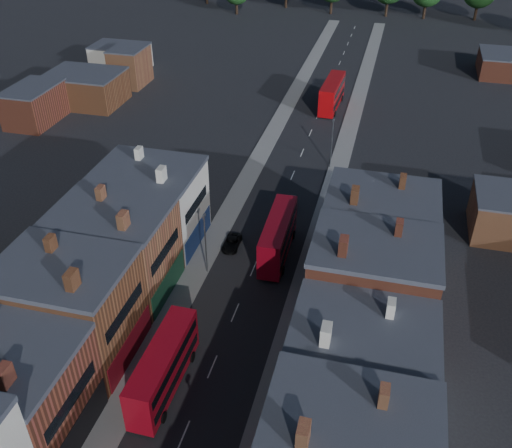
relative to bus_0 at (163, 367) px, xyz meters
The scene contains 10 objects.
pavement_west 37.61m from the bus_0, 94.59° to the left, with size 3.00×200.00×0.12m, color gray.
pavement_east 38.80m from the bus_0, 75.03° to the left, with size 3.00×200.00×0.12m, color gray.
lamp_post_2 17.60m from the bus_0, 95.58° to the left, with size 0.25×0.70×8.12m.
lamp_post_3 48.23m from the bus_0, 79.60° to the left, with size 0.25×0.70×8.12m.
bus_0 is the anchor object (origin of this frame).
bus_1 23.72m from the bus_0, 76.24° to the left, with size 3.24×11.91×5.11m.
bus_2 72.11m from the bus_0, 85.74° to the left, with size 3.56×12.63×5.41m.
car_2 23.16m from the bus_0, 90.75° to the left, with size 1.92×4.16×1.16m, color black.
car_3 33.65m from the bus_0, 81.52° to the left, with size 1.80×4.43×1.29m, color silver.
ped_3 11.33m from the bus_0, ahead, with size 1.04×0.47×1.77m, color #605B53.
Camera 1 is at (13.74, -20.33, 42.59)m, focal length 40.00 mm.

